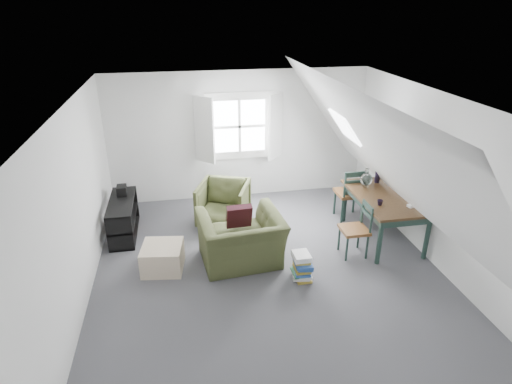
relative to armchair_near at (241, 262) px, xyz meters
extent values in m
plane|color=#47474B|center=(0.36, -0.30, 0.00)|extent=(5.50, 5.50, 0.00)
plane|color=white|center=(0.36, -0.30, 2.50)|extent=(5.50, 5.50, 0.00)
plane|color=silver|center=(0.36, 2.45, 1.25)|extent=(5.00, 0.00, 5.00)
plane|color=silver|center=(0.36, -3.05, 1.25)|extent=(5.00, 0.00, 5.00)
plane|color=silver|center=(-2.14, -0.30, 1.25)|extent=(0.00, 5.50, 5.50)
plane|color=silver|center=(2.86, -0.30, 1.25)|extent=(0.00, 5.50, 5.50)
plane|color=white|center=(-1.19, -0.30, 1.78)|extent=(3.19, 5.50, 4.48)
plane|color=white|center=(1.91, -0.30, 1.78)|extent=(3.19, 5.50, 4.48)
cube|color=white|center=(0.36, 2.43, 1.45)|extent=(1.30, 0.04, 1.30)
cube|color=white|center=(-0.32, 2.27, 1.45)|extent=(0.35, 0.35, 1.25)
cube|color=white|center=(1.04, 2.27, 1.45)|extent=(0.35, 0.35, 1.25)
cube|color=white|center=(0.36, 2.42, 1.45)|extent=(1.00, 0.02, 1.00)
cube|color=white|center=(0.36, 2.40, 1.45)|extent=(1.08, 0.04, 0.05)
cube|color=white|center=(0.36, 2.40, 1.45)|extent=(0.05, 0.04, 1.08)
cube|color=white|center=(1.91, 1.00, 1.75)|extent=(0.35, 0.75, 0.47)
imported|color=#3A4122|center=(0.00, 0.00, 0.00)|extent=(1.29, 1.16, 0.78)
imported|color=#3A4122|center=(-0.11, 1.28, 0.00)|extent=(1.08, 1.09, 0.78)
cube|color=#340E16|center=(0.00, 0.15, 0.71)|extent=(0.39, 0.24, 0.39)
cube|color=#C6B294|center=(-1.16, 0.03, 0.19)|extent=(0.65, 0.65, 0.39)
cube|color=#342112|center=(2.41, 0.28, 0.76)|extent=(0.94, 1.56, 0.04)
cube|color=#20352F|center=(2.41, 0.28, 0.68)|extent=(0.83, 1.46, 0.13)
cylinder|color=#20352F|center=(2.03, -0.42, 0.37)|extent=(0.07, 0.07, 0.74)
cylinder|color=#20352F|center=(2.80, -0.42, 0.37)|extent=(0.07, 0.07, 0.74)
cylinder|color=#20352F|center=(2.03, 0.98, 0.37)|extent=(0.07, 0.07, 0.74)
cylinder|color=#20352F|center=(2.80, 0.98, 0.37)|extent=(0.07, 0.07, 0.74)
sphere|color=silver|center=(2.26, 0.73, 0.90)|extent=(0.21, 0.21, 0.21)
cylinder|color=silver|center=(2.26, 0.73, 1.03)|extent=(0.07, 0.07, 0.11)
cylinder|color=black|center=(2.51, 0.83, 0.92)|extent=(0.09, 0.09, 0.28)
cylinder|color=#3F2D1E|center=(2.51, 0.83, 1.23)|extent=(0.03, 0.06, 0.50)
cylinder|color=#3F2D1E|center=(2.53, 0.84, 1.23)|extent=(0.05, 0.07, 0.50)
cylinder|color=#3F2D1E|center=(2.50, 0.82, 1.23)|extent=(0.06, 0.08, 0.49)
imported|color=black|center=(2.16, -0.02, 0.78)|extent=(0.11, 0.11, 0.08)
cube|color=white|center=(2.61, -0.17, 0.80)|extent=(0.14, 0.12, 0.04)
cube|color=brown|center=(2.14, 1.08, 0.50)|extent=(0.46, 0.46, 0.06)
cylinder|color=#20352F|center=(2.33, 1.27, 0.24)|extent=(0.04, 0.04, 0.47)
cylinder|color=#20352F|center=(2.33, 0.90, 0.24)|extent=(0.04, 0.04, 0.47)
cylinder|color=#20352F|center=(1.95, 1.27, 0.24)|extent=(0.04, 0.04, 0.47)
cylinder|color=#20352F|center=(1.95, 0.90, 0.24)|extent=(0.04, 0.04, 0.47)
cylinder|color=#20352F|center=(2.33, 0.87, 0.74)|extent=(0.04, 0.04, 0.50)
cylinder|color=#20352F|center=(1.95, 0.87, 0.74)|extent=(0.04, 0.04, 0.50)
cube|color=#20352F|center=(2.14, 0.87, 0.94)|extent=(0.38, 0.03, 0.09)
cube|color=#20352F|center=(2.14, 0.87, 0.79)|extent=(0.38, 0.03, 0.07)
cube|color=brown|center=(1.75, -0.10, 0.43)|extent=(0.40, 0.40, 0.05)
cylinder|color=#20352F|center=(1.59, 0.06, 0.21)|extent=(0.03, 0.03, 0.41)
cylinder|color=#20352F|center=(1.91, 0.06, 0.21)|extent=(0.03, 0.03, 0.41)
cylinder|color=#20352F|center=(1.59, -0.27, 0.21)|extent=(0.03, 0.03, 0.41)
cylinder|color=#20352F|center=(1.91, -0.27, 0.21)|extent=(0.03, 0.03, 0.41)
cylinder|color=#20352F|center=(1.93, 0.06, 0.64)|extent=(0.03, 0.03, 0.43)
cylinder|color=#20352F|center=(1.93, -0.27, 0.64)|extent=(0.03, 0.03, 0.43)
cube|color=#20352F|center=(1.93, -0.10, 0.82)|extent=(0.03, 0.33, 0.08)
cube|color=#20352F|center=(1.93, -0.10, 0.69)|extent=(0.03, 0.33, 0.06)
cube|color=black|center=(-1.82, 1.23, 0.02)|extent=(0.40, 1.20, 0.03)
cube|color=black|center=(-1.82, 1.23, 0.30)|extent=(0.40, 1.20, 0.03)
cube|color=black|center=(-1.82, 1.23, 0.60)|extent=(0.40, 1.20, 0.03)
cube|color=black|center=(-1.82, 0.64, 0.30)|extent=(0.40, 0.03, 0.60)
cube|color=black|center=(-1.82, 1.81, 0.30)|extent=(0.40, 0.03, 0.60)
cube|color=#264C99|center=(-1.82, 0.88, 0.13)|extent=(0.18, 0.20, 0.22)
cube|color=red|center=(-1.82, 1.33, 0.13)|extent=(0.18, 0.24, 0.22)
cube|color=white|center=(-1.82, 1.03, 0.42)|extent=(0.18, 0.22, 0.20)
cube|color=black|center=(-1.82, 1.48, 0.69)|extent=(0.17, 0.23, 0.18)
cube|color=#B29933|center=(0.80, -0.59, 0.02)|extent=(0.21, 0.28, 0.03)
cube|color=white|center=(0.77, -0.58, 0.05)|extent=(0.27, 0.31, 0.03)
cube|color=white|center=(0.81, -0.60, 0.09)|extent=(0.23, 0.30, 0.04)
cube|color=#337F4C|center=(0.76, -0.59, 0.12)|extent=(0.23, 0.28, 0.03)
cube|color=#264C99|center=(0.78, -0.61, 0.15)|extent=(0.25, 0.32, 0.02)
cube|color=#B29933|center=(0.78, -0.59, 0.17)|extent=(0.22, 0.28, 0.03)
cube|color=#B29933|center=(0.79, -0.57, 0.20)|extent=(0.25, 0.31, 0.04)
cube|color=#264C99|center=(0.81, -0.61, 0.24)|extent=(0.25, 0.32, 0.04)
cube|color=#264C99|center=(0.79, -0.61, 0.27)|extent=(0.25, 0.31, 0.03)
cube|color=#B29933|center=(0.79, -0.56, 0.31)|extent=(0.23, 0.29, 0.04)
cube|color=white|center=(0.77, -0.57, 0.35)|extent=(0.23, 0.27, 0.04)
cube|color=white|center=(0.78, -0.56, 0.39)|extent=(0.23, 0.28, 0.03)
camera|label=1|loc=(-0.79, -5.48, 3.65)|focal=30.00mm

